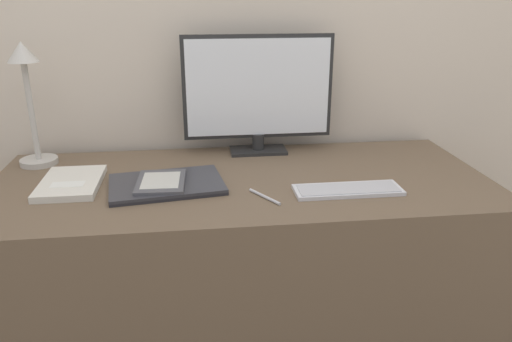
{
  "coord_description": "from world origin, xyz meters",
  "views": [
    {
      "loc": [
        -0.14,
        -1.33,
        1.31
      ],
      "look_at": [
        0.03,
        0.08,
        0.79
      ],
      "focal_mm": 35.0,
      "sensor_mm": 36.0,
      "label": 1
    }
  ],
  "objects_px": {
    "desk_lamp": "(28,92)",
    "pen": "(265,197)",
    "laptop": "(166,184)",
    "notebook": "(71,183)",
    "monitor": "(258,92)",
    "ereader": "(161,182)",
    "keyboard": "(348,190)"
  },
  "relations": [
    {
      "from": "desk_lamp",
      "to": "pen",
      "type": "xyz_separation_m",
      "value": [
        0.74,
        -0.4,
        -0.25
      ]
    },
    {
      "from": "laptop",
      "to": "pen",
      "type": "bearing_deg",
      "value": -23.32
    },
    {
      "from": "laptop",
      "to": "notebook",
      "type": "bearing_deg",
      "value": 171.58
    },
    {
      "from": "laptop",
      "to": "pen",
      "type": "distance_m",
      "value": 0.32
    },
    {
      "from": "monitor",
      "to": "ereader",
      "type": "distance_m",
      "value": 0.52
    },
    {
      "from": "ereader",
      "to": "notebook",
      "type": "height_order",
      "value": "ereader"
    },
    {
      "from": "monitor",
      "to": "notebook",
      "type": "distance_m",
      "value": 0.71
    },
    {
      "from": "pen",
      "to": "ereader",
      "type": "bearing_deg",
      "value": 159.39
    },
    {
      "from": "monitor",
      "to": "keyboard",
      "type": "xyz_separation_m",
      "value": [
        0.22,
        -0.43,
        -0.22
      ]
    },
    {
      "from": "monitor",
      "to": "desk_lamp",
      "type": "xyz_separation_m",
      "value": [
        -0.78,
        -0.04,
        0.03
      ]
    },
    {
      "from": "ereader",
      "to": "laptop",
      "type": "bearing_deg",
      "value": 32.97
    },
    {
      "from": "keyboard",
      "to": "ereader",
      "type": "distance_m",
      "value": 0.57
    },
    {
      "from": "monitor",
      "to": "notebook",
      "type": "bearing_deg",
      "value": -156.37
    },
    {
      "from": "desk_lamp",
      "to": "pen",
      "type": "height_order",
      "value": "desk_lamp"
    },
    {
      "from": "keyboard",
      "to": "laptop",
      "type": "relative_size",
      "value": 0.87
    },
    {
      "from": "laptop",
      "to": "notebook",
      "type": "relative_size",
      "value": 1.41
    },
    {
      "from": "keyboard",
      "to": "notebook",
      "type": "height_order",
      "value": "notebook"
    },
    {
      "from": "monitor",
      "to": "laptop",
      "type": "xyz_separation_m",
      "value": [
        -0.33,
        -0.32,
        -0.22
      ]
    },
    {
      "from": "laptop",
      "to": "desk_lamp",
      "type": "relative_size",
      "value": 0.89
    },
    {
      "from": "laptop",
      "to": "keyboard",
      "type": "bearing_deg",
      "value": -11.33
    },
    {
      "from": "keyboard",
      "to": "pen",
      "type": "bearing_deg",
      "value": -176.52
    },
    {
      "from": "notebook",
      "to": "laptop",
      "type": "bearing_deg",
      "value": -8.42
    },
    {
      "from": "laptop",
      "to": "ereader",
      "type": "xyz_separation_m",
      "value": [
        -0.02,
        -0.01,
        0.01
      ]
    },
    {
      "from": "notebook",
      "to": "desk_lamp",
      "type": "bearing_deg",
      "value": 124.33
    },
    {
      "from": "monitor",
      "to": "keyboard",
      "type": "relative_size",
      "value": 1.67
    },
    {
      "from": "laptop",
      "to": "monitor",
      "type": "bearing_deg",
      "value": 43.99
    },
    {
      "from": "pen",
      "to": "laptop",
      "type": "bearing_deg",
      "value": 156.68
    },
    {
      "from": "ereader",
      "to": "pen",
      "type": "relative_size",
      "value": 1.66
    },
    {
      "from": "desk_lamp",
      "to": "notebook",
      "type": "relative_size",
      "value": 1.58
    },
    {
      "from": "monitor",
      "to": "laptop",
      "type": "height_order",
      "value": "monitor"
    },
    {
      "from": "ereader",
      "to": "notebook",
      "type": "relative_size",
      "value": 0.76
    },
    {
      "from": "keyboard",
      "to": "laptop",
      "type": "height_order",
      "value": "laptop"
    }
  ]
}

